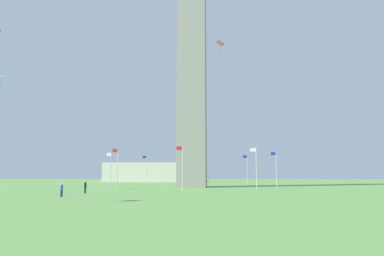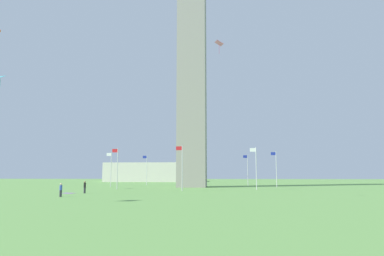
{
  "view_description": "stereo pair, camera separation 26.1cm",
  "coord_description": "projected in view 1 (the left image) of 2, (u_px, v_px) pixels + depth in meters",
  "views": [
    {
      "loc": [
        -6.82,
        77.43,
        2.72
      ],
      "look_at": [
        0.0,
        0.0,
        12.55
      ],
      "focal_mm": 34.18,
      "sensor_mm": 36.0,
      "label": 1
    },
    {
      "loc": [
        -7.08,
        77.41,
        2.72
      ],
      "look_at": [
        0.0,
        0.0,
        12.55
      ],
      "focal_mm": 34.18,
      "sensor_mm": 36.0,
      "label": 2
    }
  ],
  "objects": [
    {
      "name": "kite_cyan_diamond",
      "position": [
        1.0,
        77.0,
        62.59
      ],
      "size": [
        1.5,
        1.42,
        2.02
      ],
      "color": "#33C6D1"
    },
    {
      "name": "flagpole_ne",
      "position": [
        117.0,
        167.0,
        66.09
      ],
      "size": [
        1.12,
        0.14,
        7.41
      ],
      "color": "silver",
      "rests_on": "ground"
    },
    {
      "name": "flagpole_n",
      "position": [
        111.0,
        168.0,
        78.83
      ],
      "size": [
        1.12,
        0.14,
        7.41
      ],
      "color": "silver",
      "rests_on": "ground"
    },
    {
      "name": "flagpole_w",
      "position": [
        198.0,
        169.0,
        94.68
      ],
      "size": [
        1.12,
        0.14,
        7.41
      ],
      "color": "silver",
      "rests_on": "ground"
    },
    {
      "name": "flagpole_nw",
      "position": [
        146.0,
        169.0,
        90.67
      ],
      "size": [
        1.12,
        0.14,
        7.41
      ],
      "color": "silver",
      "rests_on": "ground"
    },
    {
      "name": "flagpole_se",
      "position": [
        256.0,
        166.0,
        63.93
      ],
      "size": [
        1.12,
        0.14,
        7.41
      ],
      "color": "silver",
      "rests_on": "ground"
    },
    {
      "name": "picnic_blanket_near_first_person",
      "position": [
        69.0,
        193.0,
        52.37
      ],
      "size": [
        2.04,
        1.72,
        0.01
      ],
      "primitive_type": "cube",
      "rotation": [
        0.0,
        0.0,
        2.95
      ],
      "color": "purple",
      "rests_on": "ground"
    },
    {
      "name": "obelisk_monument",
      "position": [
        192.0,
        61.0,
        80.21
      ],
      "size": [
        6.01,
        6.01,
        54.66
      ],
      "color": "gray",
      "rests_on": "ground"
    },
    {
      "name": "kite_pink_diamond",
      "position": [
        220.0,
        44.0,
        40.95
      ],
      "size": [
        1.05,
        1.1,
        1.43
      ],
      "color": "pink"
    },
    {
      "name": "flagpole_sw",
      "position": [
        247.0,
        168.0,
        88.5
      ],
      "size": [
        1.12,
        0.14,
        7.41
      ],
      "color": "silver",
      "rests_on": "ground"
    },
    {
      "name": "flagpole_s",
      "position": [
        276.0,
        167.0,
        75.77
      ],
      "size": [
        1.12,
        0.14,
        7.41
      ],
      "color": "silver",
      "rests_on": "ground"
    },
    {
      "name": "person_blue_shirt",
      "position": [
        62.0,
        190.0,
        43.97
      ],
      "size": [
        0.32,
        0.32,
        1.63
      ],
      "rotation": [
        0.0,
        0.0,
        -2.26
      ],
      "color": "#2D2D38",
      "rests_on": "ground"
    },
    {
      "name": "flagpole_e",
      "position": [
        182.0,
        166.0,
        59.92
      ],
      "size": [
        1.12,
        0.14,
        7.41
      ],
      "color": "silver",
      "rests_on": "ground"
    },
    {
      "name": "person_black_shirt",
      "position": [
        85.0,
        187.0,
        52.04
      ],
      "size": [
        0.32,
        0.32,
        1.74
      ],
      "rotation": [
        0.0,
        0.0,
        -1.66
      ],
      "color": "#2D2D38",
      "rests_on": "ground"
    },
    {
      "name": "distant_building",
      "position": [
        149.0,
        172.0,
        134.29
      ],
      "size": [
        29.88,
        16.86,
        6.77
      ],
      "color": "beige",
      "rests_on": "ground"
    },
    {
      "name": "ground_plane",
      "position": [
        192.0,
        187.0,
        76.78
      ],
      "size": [
        260.0,
        260.0,
        0.0
      ],
      "primitive_type": "plane",
      "color": "#609347"
    }
  ]
}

